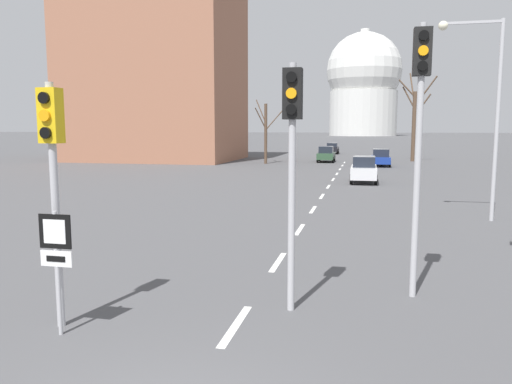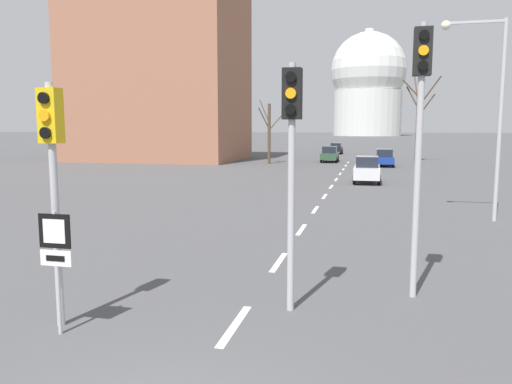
% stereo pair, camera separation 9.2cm
% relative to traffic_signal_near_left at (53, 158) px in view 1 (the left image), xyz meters
% --- Properties ---
extents(lane_stripe_0, '(0.16, 2.00, 0.01)m').
position_rel_traffic_signal_near_left_xyz_m(lane_stripe_0, '(3.14, 0.71, -3.10)').
color(lane_stripe_0, silver).
rests_on(lane_stripe_0, ground_plane).
extents(lane_stripe_1, '(0.16, 2.00, 0.01)m').
position_rel_traffic_signal_near_left_xyz_m(lane_stripe_1, '(3.14, 5.21, -3.10)').
color(lane_stripe_1, silver).
rests_on(lane_stripe_1, ground_plane).
extents(lane_stripe_2, '(0.16, 2.00, 0.01)m').
position_rel_traffic_signal_near_left_xyz_m(lane_stripe_2, '(3.14, 9.71, -3.10)').
color(lane_stripe_2, silver).
rests_on(lane_stripe_2, ground_plane).
extents(lane_stripe_3, '(0.16, 2.00, 0.01)m').
position_rel_traffic_signal_near_left_xyz_m(lane_stripe_3, '(3.14, 14.21, -3.10)').
color(lane_stripe_3, silver).
rests_on(lane_stripe_3, ground_plane).
extents(lane_stripe_4, '(0.16, 2.00, 0.01)m').
position_rel_traffic_signal_near_left_xyz_m(lane_stripe_4, '(3.14, 18.71, -3.10)').
color(lane_stripe_4, silver).
rests_on(lane_stripe_4, ground_plane).
extents(lane_stripe_5, '(0.16, 2.00, 0.01)m').
position_rel_traffic_signal_near_left_xyz_m(lane_stripe_5, '(3.14, 23.21, -3.10)').
color(lane_stripe_5, silver).
rests_on(lane_stripe_5, ground_plane).
extents(lane_stripe_6, '(0.16, 2.00, 0.01)m').
position_rel_traffic_signal_near_left_xyz_m(lane_stripe_6, '(3.14, 27.71, -3.10)').
color(lane_stripe_6, silver).
rests_on(lane_stripe_6, ground_plane).
extents(lane_stripe_7, '(0.16, 2.00, 0.01)m').
position_rel_traffic_signal_near_left_xyz_m(lane_stripe_7, '(3.14, 32.21, -3.10)').
color(lane_stripe_7, silver).
rests_on(lane_stripe_7, ground_plane).
extents(lane_stripe_8, '(0.16, 2.00, 0.01)m').
position_rel_traffic_signal_near_left_xyz_m(lane_stripe_8, '(3.14, 36.71, -3.10)').
color(lane_stripe_8, silver).
rests_on(lane_stripe_8, ground_plane).
extents(lane_stripe_9, '(0.16, 2.00, 0.01)m').
position_rel_traffic_signal_near_left_xyz_m(lane_stripe_9, '(3.14, 41.21, -3.10)').
color(lane_stripe_9, silver).
rests_on(lane_stripe_9, ground_plane).
extents(lane_stripe_10, '(0.16, 2.00, 0.01)m').
position_rel_traffic_signal_near_left_xyz_m(lane_stripe_10, '(3.14, 45.71, -3.10)').
color(lane_stripe_10, silver).
rests_on(lane_stripe_10, ground_plane).
extents(traffic_signal_near_left, '(0.36, 0.34, 4.42)m').
position_rel_traffic_signal_near_left_xyz_m(traffic_signal_near_left, '(0.00, 0.00, 0.00)').
color(traffic_signal_near_left, '#B2B2B7').
rests_on(traffic_signal_near_left, ground_plane).
extents(traffic_signal_near_right, '(0.36, 0.34, 5.75)m').
position_rel_traffic_signal_near_left_xyz_m(traffic_signal_near_right, '(6.47, 3.11, 0.88)').
color(traffic_signal_near_right, '#B2B2B7').
rests_on(traffic_signal_near_right, ground_plane).
extents(traffic_signal_centre_tall, '(0.36, 0.34, 4.85)m').
position_rel_traffic_signal_near_left_xyz_m(traffic_signal_centre_tall, '(4.02, 1.73, 0.29)').
color(traffic_signal_centre_tall, '#B2B2B7').
rests_on(traffic_signal_centre_tall, ground_plane).
extents(route_sign_post, '(0.60, 0.08, 2.21)m').
position_rel_traffic_signal_near_left_xyz_m(route_sign_post, '(0.22, -0.36, -1.61)').
color(route_sign_post, '#B2B2B7').
rests_on(route_sign_post, ground_plane).
extents(street_lamp_right, '(2.39, 0.36, 7.71)m').
position_rel_traffic_signal_near_left_xyz_m(street_lamp_right, '(9.83, 13.06, 1.70)').
color(street_lamp_right, '#B2B2B7').
rests_on(street_lamp_right, ground_plane).
extents(sedan_near_left, '(1.74, 4.04, 1.77)m').
position_rel_traffic_signal_near_left_xyz_m(sedan_near_left, '(5.26, 26.05, -2.22)').
color(sedan_near_left, silver).
rests_on(sedan_near_left, ground_plane).
extents(sedan_near_right, '(1.79, 4.57, 1.64)m').
position_rel_traffic_signal_near_left_xyz_m(sedan_near_right, '(6.73, 41.28, -2.29)').
color(sedan_near_right, navy).
rests_on(sedan_near_right, ground_plane).
extents(sedan_mid_centre, '(1.77, 4.05, 1.69)m').
position_rel_traffic_signal_near_left_xyz_m(sedan_mid_centre, '(1.17, 45.98, -2.26)').
color(sedan_mid_centre, '#2D4C33').
rests_on(sedan_mid_centre, ground_plane).
extents(sedan_far_left, '(1.71, 4.47, 1.53)m').
position_rel_traffic_signal_near_left_xyz_m(sedan_far_left, '(0.64, 63.65, -2.30)').
color(sedan_far_left, black).
rests_on(sedan_far_left, ground_plane).
extents(bare_tree_left_near, '(2.97, 1.58, 6.52)m').
position_rel_traffic_signal_near_left_xyz_m(bare_tree_left_near, '(-4.68, 42.21, 0.17)').
color(bare_tree_left_near, brown).
rests_on(bare_tree_left_near, ground_plane).
extents(bare_tree_right_near, '(3.98, 2.67, 9.71)m').
position_rel_traffic_signal_near_left_xyz_m(bare_tree_right_near, '(10.37, 49.32, 1.40)').
color(bare_tree_right_near, brown).
rests_on(bare_tree_right_near, ground_plane).
extents(capitol_dome, '(34.36, 34.36, 48.53)m').
position_rel_traffic_signal_near_left_xyz_m(capitol_dome, '(3.14, 232.71, 20.54)').
color(capitol_dome, silver).
rests_on(capitol_dome, ground_plane).
extents(apartment_block_left, '(18.00, 14.00, 19.93)m').
position_rel_traffic_signal_near_left_xyz_m(apartment_block_left, '(-18.09, 45.94, 6.86)').
color(apartment_block_left, '#9E664C').
rests_on(apartment_block_left, ground_plane).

